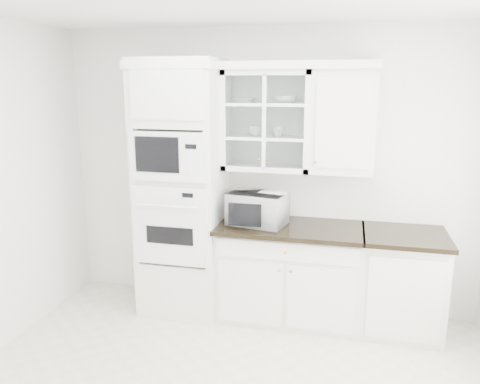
# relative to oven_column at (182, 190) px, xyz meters

# --- Properties ---
(room_shell) EXTENTS (4.00, 3.50, 2.70)m
(room_shell) POSITION_rel_oven_column_xyz_m (0.75, -0.99, 0.58)
(room_shell) COLOR white
(room_shell) RESTS_ON ground
(oven_column) EXTENTS (0.76, 0.68, 2.40)m
(oven_column) POSITION_rel_oven_column_xyz_m (0.00, 0.00, 0.00)
(oven_column) COLOR white
(oven_column) RESTS_ON ground
(base_cabinet_run) EXTENTS (1.32, 0.67, 0.92)m
(base_cabinet_run) POSITION_rel_oven_column_xyz_m (1.03, 0.03, -0.74)
(base_cabinet_run) COLOR white
(base_cabinet_run) RESTS_ON ground
(extra_base_cabinet) EXTENTS (0.72, 0.67, 0.92)m
(extra_base_cabinet) POSITION_rel_oven_column_xyz_m (2.03, 0.03, -0.74)
(extra_base_cabinet) COLOR white
(extra_base_cabinet) RESTS_ON ground
(upper_cabinet_glass) EXTENTS (0.80, 0.33, 0.90)m
(upper_cabinet_glass) POSITION_rel_oven_column_xyz_m (0.78, 0.17, 0.65)
(upper_cabinet_glass) COLOR white
(upper_cabinet_glass) RESTS_ON room_shell
(upper_cabinet_solid) EXTENTS (0.55, 0.33, 0.90)m
(upper_cabinet_solid) POSITION_rel_oven_column_xyz_m (1.46, 0.17, 0.65)
(upper_cabinet_solid) COLOR white
(upper_cabinet_solid) RESTS_ON room_shell
(crown_molding) EXTENTS (2.14, 0.38, 0.07)m
(crown_molding) POSITION_rel_oven_column_xyz_m (0.68, 0.14, 1.14)
(crown_molding) COLOR white
(crown_molding) RESTS_ON room_shell
(countertop_microwave) EXTENTS (0.58, 0.51, 0.29)m
(countertop_microwave) POSITION_rel_oven_column_xyz_m (0.73, 0.01, -0.13)
(countertop_microwave) COLOR white
(countertop_microwave) RESTS_ON base_cabinet_run
(bowl_a) EXTENTS (0.20, 0.20, 0.05)m
(bowl_a) POSITION_rel_oven_column_xyz_m (0.57, 0.17, 0.83)
(bowl_a) COLOR white
(bowl_a) RESTS_ON upper_cabinet_glass
(bowl_b) EXTENTS (0.24, 0.24, 0.07)m
(bowl_b) POSITION_rel_oven_column_xyz_m (0.94, 0.16, 0.84)
(bowl_b) COLOR white
(bowl_b) RESTS_ON upper_cabinet_glass
(cup_a) EXTENTS (0.14, 0.14, 0.10)m
(cup_a) POSITION_rel_oven_column_xyz_m (0.67, 0.16, 0.56)
(cup_a) COLOR white
(cup_a) RESTS_ON upper_cabinet_glass
(cup_b) EXTENTS (0.12, 0.12, 0.09)m
(cup_b) POSITION_rel_oven_column_xyz_m (0.88, 0.16, 0.56)
(cup_b) COLOR white
(cup_b) RESTS_ON upper_cabinet_glass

